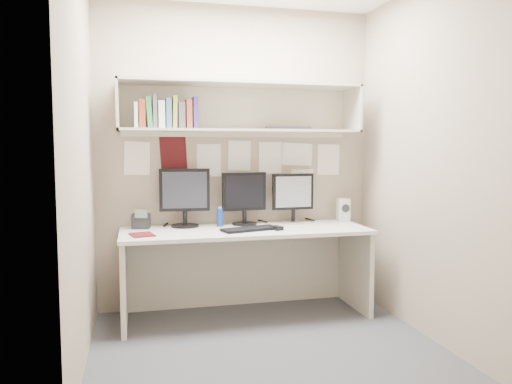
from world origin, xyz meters
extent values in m
cube|color=#414145|center=(0.00, 0.00, 0.00)|extent=(2.40, 2.00, 0.01)
cube|color=gray|center=(0.00, 1.00, 1.30)|extent=(2.40, 0.02, 2.60)
cube|color=gray|center=(0.00, -1.00, 1.30)|extent=(2.40, 0.02, 2.60)
cube|color=gray|center=(-1.20, 0.00, 1.30)|extent=(0.02, 2.00, 2.60)
cube|color=gray|center=(1.20, 0.00, 1.30)|extent=(0.02, 2.00, 2.60)
cube|color=silver|center=(0.00, 0.64, 0.71)|extent=(2.00, 0.70, 0.03)
cube|color=beige|center=(0.00, 0.97, 0.35)|extent=(1.96, 0.02, 0.70)
cube|color=beige|center=(0.00, 0.81, 1.53)|extent=(2.00, 0.38, 0.02)
cube|color=beige|center=(0.00, 0.81, 1.91)|extent=(2.00, 0.38, 0.02)
cube|color=beige|center=(0.00, 0.99, 1.72)|extent=(2.00, 0.02, 0.40)
cube|color=beige|center=(-0.99, 0.81, 1.72)|extent=(0.02, 0.38, 0.40)
cube|color=beige|center=(0.99, 0.81, 1.72)|extent=(0.02, 0.38, 0.40)
cylinder|color=black|center=(-0.47, 0.86, 0.74)|extent=(0.23, 0.23, 0.02)
cylinder|color=black|center=(-0.47, 0.86, 0.80)|extent=(0.04, 0.04, 0.11)
cube|color=black|center=(-0.47, 0.87, 1.04)|extent=(0.42, 0.07, 0.35)
cube|color=black|center=(-0.47, 0.85, 1.04)|extent=(0.36, 0.03, 0.30)
cylinder|color=black|center=(0.04, 0.86, 0.74)|extent=(0.21, 0.21, 0.02)
cylinder|color=black|center=(0.04, 0.86, 0.80)|extent=(0.03, 0.03, 0.11)
cube|color=black|center=(0.04, 0.87, 1.01)|extent=(0.39, 0.07, 0.33)
cube|color=black|center=(0.04, 0.85, 1.01)|extent=(0.34, 0.03, 0.28)
cylinder|color=#A5A5AA|center=(0.47, 0.86, 0.74)|extent=(0.20, 0.20, 0.01)
cylinder|color=black|center=(0.47, 0.86, 0.80)|extent=(0.03, 0.03, 0.10)
cube|color=black|center=(0.47, 0.87, 1.00)|extent=(0.37, 0.05, 0.32)
cube|color=silver|center=(0.47, 0.85, 1.00)|extent=(0.32, 0.02, 0.27)
cube|color=black|center=(0.01, 0.55, 0.74)|extent=(0.48, 0.28, 0.02)
cube|color=black|center=(0.23, 0.53, 0.75)|extent=(0.10, 0.12, 0.03)
cube|color=#B9BAB5|center=(0.94, 0.85, 0.83)|extent=(0.12, 0.12, 0.21)
cylinder|color=black|center=(0.94, 0.79, 0.85)|extent=(0.07, 0.02, 0.07)
cylinder|color=navy|center=(-0.18, 0.82, 0.81)|extent=(0.05, 0.05, 0.15)
cylinder|color=white|center=(-0.18, 0.82, 0.88)|extent=(0.03, 0.03, 0.02)
cube|color=#540E15|center=(-0.83, 0.52, 0.74)|extent=(0.20, 0.23, 0.01)
cube|color=black|center=(-0.83, 0.86, 0.79)|extent=(0.16, 0.14, 0.12)
cube|color=#4C6659|center=(-0.83, 0.80, 0.86)|extent=(0.10, 0.03, 0.07)
cube|color=silver|center=(-0.85, 0.77, 1.64)|extent=(0.03, 0.16, 0.20)
cube|color=maroon|center=(-0.80, 0.77, 1.65)|extent=(0.05, 0.16, 0.22)
cube|color=#277538|center=(-0.75, 0.77, 1.66)|extent=(0.04, 0.16, 0.24)
cube|color=#4E4E53|center=(-0.71, 0.77, 1.67)|extent=(0.03, 0.16, 0.27)
cube|color=silver|center=(-0.66, 0.77, 1.65)|extent=(0.05, 0.16, 0.21)
cube|color=#395D8F|center=(-0.60, 0.77, 1.66)|extent=(0.04, 0.16, 0.24)
cube|color=olive|center=(-0.55, 0.77, 1.67)|extent=(0.03, 0.16, 0.26)
cube|color=#3E3D40|center=(-0.50, 0.77, 1.64)|extent=(0.05, 0.16, 0.21)
cube|color=brown|center=(-0.44, 0.77, 1.65)|extent=(0.04, 0.16, 0.23)
cube|color=navy|center=(-0.39, 0.77, 1.67)|extent=(0.04, 0.16, 0.25)
cube|color=black|center=(0.41, 0.82, 1.55)|extent=(0.40, 0.22, 0.03)
camera|label=1|loc=(-0.86, -3.28, 1.38)|focal=35.00mm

